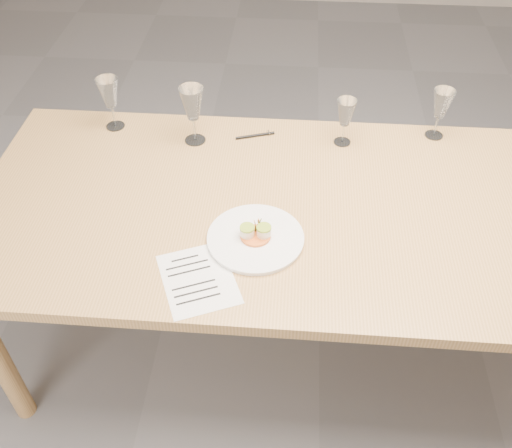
# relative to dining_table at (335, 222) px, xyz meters

# --- Properties ---
(ground) EXTENTS (7.00, 7.00, 0.00)m
(ground) POSITION_rel_dining_table_xyz_m (0.00, 0.00, -0.68)
(ground) COLOR slate
(ground) RESTS_ON ground
(dining_table) EXTENTS (2.40, 1.00, 0.75)m
(dining_table) POSITION_rel_dining_table_xyz_m (0.00, 0.00, 0.00)
(dining_table) COLOR tan
(dining_table) RESTS_ON ground
(dinner_plate) EXTENTS (0.30, 0.30, 0.08)m
(dinner_plate) POSITION_rel_dining_table_xyz_m (-0.25, -0.17, 0.08)
(dinner_plate) COLOR white
(dinner_plate) RESTS_ON dining_table
(recipe_sheet) EXTENTS (0.28, 0.31, 0.00)m
(recipe_sheet) POSITION_rel_dining_table_xyz_m (-0.40, -0.34, 0.07)
(recipe_sheet) COLOR white
(recipe_sheet) RESTS_ON dining_table
(ballpoint_pen) EXTENTS (0.14, 0.06, 0.01)m
(ballpoint_pen) POSITION_rel_dining_table_xyz_m (-0.30, 0.37, 0.07)
(ballpoint_pen) COLOR black
(ballpoint_pen) RESTS_ON dining_table
(wine_glass_0) EXTENTS (0.08, 0.08, 0.20)m
(wine_glass_0) POSITION_rel_dining_table_xyz_m (-0.84, 0.40, 0.21)
(wine_glass_0) COLOR white
(wine_glass_0) RESTS_ON dining_table
(wine_glass_1) EXTENTS (0.09, 0.09, 0.22)m
(wine_glass_1) POSITION_rel_dining_table_xyz_m (-0.52, 0.33, 0.22)
(wine_glass_1) COLOR white
(wine_glass_1) RESTS_ON dining_table
(wine_glass_2) EXTENTS (0.07, 0.07, 0.18)m
(wine_glass_2) POSITION_rel_dining_table_xyz_m (0.03, 0.36, 0.19)
(wine_glass_2) COLOR white
(wine_glass_2) RESTS_ON dining_table
(wine_glass_3) EXTENTS (0.08, 0.08, 0.19)m
(wine_glass_3) POSITION_rel_dining_table_xyz_m (0.38, 0.43, 0.20)
(wine_glass_3) COLOR white
(wine_glass_3) RESTS_ON dining_table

